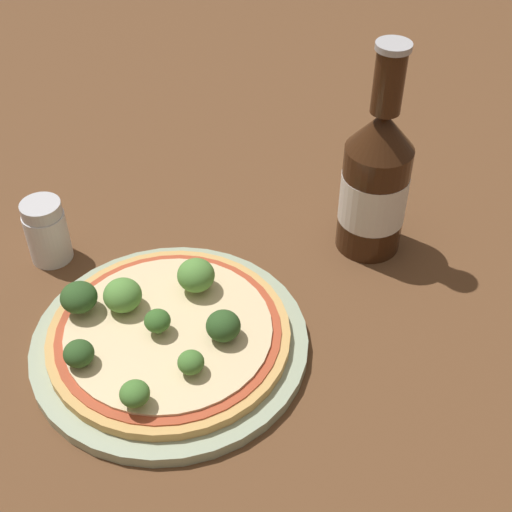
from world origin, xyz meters
The scene contains 13 objects.
ground_plane centered at (0.00, 0.00, 0.00)m, with size 3.00×3.00×0.00m, color brown.
plate centered at (0.01, 0.00, 0.01)m, with size 0.26×0.26×0.01m.
pizza centered at (0.01, 0.00, 0.02)m, with size 0.22×0.22×0.01m.
broccoli_floret_0 centered at (-0.03, -0.04, 0.04)m, with size 0.02×0.02×0.02m.
broccoli_floret_1 centered at (-0.06, 0.05, 0.04)m, with size 0.03×0.03×0.02m.
broccoli_floret_2 centered at (0.01, 0.05, 0.04)m, with size 0.04×0.04×0.03m.
broccoli_floret_3 centered at (0.06, 0.00, 0.04)m, with size 0.04×0.04×0.03m.
broccoli_floret_4 centered at (0.00, 0.01, 0.04)m, with size 0.02×0.02×0.02m.
broccoli_floret_5 centered at (0.02, -0.05, 0.04)m, with size 0.03×0.03×0.03m.
broccoli_floret_6 centered at (-0.08, -0.02, 0.04)m, with size 0.03×0.03×0.02m.
broccoli_floret_7 centered at (-0.01, 0.09, 0.04)m, with size 0.03×0.03×0.03m.
beer_bottle centered at (0.22, -0.12, 0.08)m, with size 0.07×0.07×0.23m.
pepper_shaker centered at (0.07, 0.18, 0.04)m, with size 0.04×0.04×0.07m.
Camera 1 is at (-0.36, -0.25, 0.51)m, focal length 50.00 mm.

